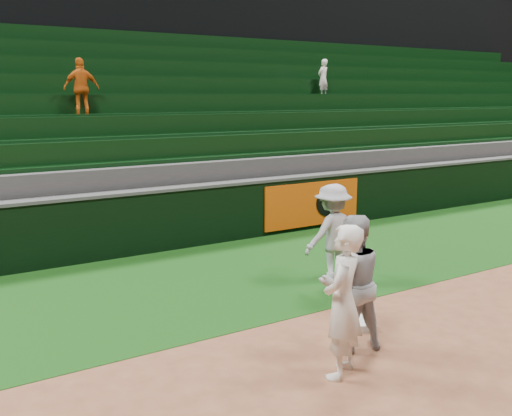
% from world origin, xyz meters
% --- Properties ---
extents(ground, '(70.00, 70.00, 0.00)m').
position_xyz_m(ground, '(0.00, 0.00, 0.00)').
color(ground, brown).
rests_on(ground, ground).
extents(foul_grass, '(36.00, 4.20, 0.01)m').
position_xyz_m(foul_grass, '(0.00, 3.00, 0.00)').
color(foul_grass, '#0E360D').
rests_on(foul_grass, ground).
extents(upper_deck, '(40.00, 12.00, 12.00)m').
position_xyz_m(upper_deck, '(0.00, 17.45, 6.00)').
color(upper_deck, black).
rests_on(upper_deck, ground).
extents(first_base, '(0.54, 0.54, 0.09)m').
position_xyz_m(first_base, '(0.10, 0.21, 0.05)').
color(first_base, white).
rests_on(first_base, ground).
extents(first_baseman, '(0.75, 0.68, 1.71)m').
position_xyz_m(first_baseman, '(-0.95, -0.70, 0.85)').
color(first_baseman, white).
rests_on(first_baseman, ground).
extents(baserunner, '(0.94, 0.80, 1.67)m').
position_xyz_m(baserunner, '(-0.42, -0.23, 0.84)').
color(baserunner, '#9FA2AA').
rests_on(baserunner, ground).
extents(base_coach, '(1.08, 0.66, 1.63)m').
position_xyz_m(base_coach, '(1.02, 1.88, 0.82)').
color(base_coach, '#A4A6B1').
rests_on(base_coach, foul_grass).
extents(field_wall, '(36.00, 0.45, 1.25)m').
position_xyz_m(field_wall, '(0.03, 5.20, 0.63)').
color(field_wall, black).
rests_on(field_wall, ground).
extents(stadium_seating, '(36.00, 5.95, 4.85)m').
position_xyz_m(stadium_seating, '(-0.01, 8.97, 1.70)').
color(stadium_seating, '#343436').
rests_on(stadium_seating, ground).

